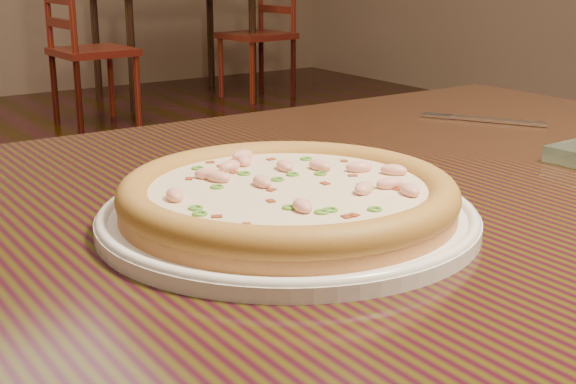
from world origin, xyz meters
TOP-DOWN VIEW (x-y plane):
  - hero_table at (-0.23, -0.73)m, footprint 1.20×0.80m
  - plate at (-0.35, -0.78)m, footprint 0.32×0.32m
  - pizza at (-0.35, -0.78)m, footprint 0.29×0.29m
  - fork at (0.13, -0.57)m, footprint 0.10×0.16m
  - bg_table_right at (1.78, 3.76)m, footprint 1.00×0.70m
  - chair_c at (0.92, 3.17)m, footprint 0.44×0.44m
  - chair_d at (2.31, 3.45)m, footprint 0.46×0.46m

SIDE VIEW (x-z plane):
  - chair_c at x=0.92m, z-range -0.04..0.91m
  - chair_d at x=2.31m, z-range -0.04..0.91m
  - hero_table at x=-0.23m, z-range 0.28..1.03m
  - bg_table_right at x=1.78m, z-range 0.28..1.03m
  - fork at x=0.13m, z-range 0.75..0.75m
  - plate at x=-0.35m, z-range 0.75..0.77m
  - pizza at x=-0.35m, z-range 0.76..0.79m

